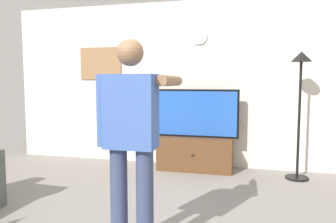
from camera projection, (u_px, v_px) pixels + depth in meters
name	position (u px, v px, depth m)	size (l,w,h in m)	color
back_wall	(192.00, 84.00, 5.29)	(6.40, 0.10, 2.70)	silver
tv_stand	(195.00, 154.00, 5.03)	(1.16, 0.45, 0.52)	brown
television	(196.00, 113.00, 5.01)	(1.33, 0.07, 0.75)	black
wall_clock	(199.00, 36.00, 5.14)	(0.27, 0.27, 0.03)	white
framed_picture	(101.00, 63.00, 5.60)	(0.76, 0.04, 0.56)	#997047
floor_lamp	(300.00, 89.00, 4.46)	(0.32, 0.32, 1.81)	black
person_standing_nearer_lamp	(132.00, 134.00, 2.53)	(0.58, 0.78, 1.71)	#384266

